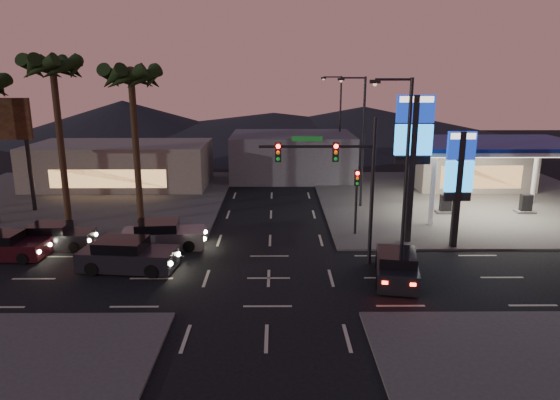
{
  "coord_description": "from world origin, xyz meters",
  "views": [
    {
      "loc": [
        0.4,
        -23.78,
        10.12
      ],
      "look_at": [
        0.62,
        4.52,
        3.0
      ],
      "focal_mm": 32.0,
      "sensor_mm": 36.0,
      "label": 1
    }
  ],
  "objects_px": {
    "car_lane_a_mid": "(4,247)",
    "suv_station": "(397,266)",
    "pylon_sign_tall": "(414,140)",
    "traffic_signal_mast": "(340,171)",
    "car_lane_b_mid": "(55,237)",
    "gas_station": "(492,147)",
    "car_lane_a_front": "(127,256)",
    "car_lane_b_front": "(162,235)",
    "pylon_sign_short": "(459,172)"
  },
  "relations": [
    {
      "from": "pylon_sign_short",
      "to": "traffic_signal_mast",
      "type": "distance_m",
      "value": 7.69
    },
    {
      "from": "car_lane_a_mid",
      "to": "pylon_sign_short",
      "type": "bearing_deg",
      "value": 3.31
    },
    {
      "from": "car_lane_a_mid",
      "to": "car_lane_b_front",
      "type": "relative_size",
      "value": 0.91
    },
    {
      "from": "car_lane_b_mid",
      "to": "gas_station",
      "type": "bearing_deg",
      "value": 13.95
    },
    {
      "from": "car_lane_b_front",
      "to": "car_lane_b_mid",
      "type": "distance_m",
      "value": 6.5
    },
    {
      "from": "pylon_sign_tall",
      "to": "car_lane_a_front",
      "type": "relative_size",
      "value": 1.69
    },
    {
      "from": "pylon_sign_short",
      "to": "suv_station",
      "type": "distance_m",
      "value": 7.6
    },
    {
      "from": "gas_station",
      "to": "car_lane_a_front",
      "type": "height_order",
      "value": "gas_station"
    },
    {
      "from": "traffic_signal_mast",
      "to": "car_lane_b_mid",
      "type": "height_order",
      "value": "traffic_signal_mast"
    },
    {
      "from": "traffic_signal_mast",
      "to": "car_lane_a_mid",
      "type": "relative_size",
      "value": 1.72
    },
    {
      "from": "traffic_signal_mast",
      "to": "car_lane_a_mid",
      "type": "distance_m",
      "value": 19.31
    },
    {
      "from": "pylon_sign_tall",
      "to": "car_lane_a_mid",
      "type": "height_order",
      "value": "pylon_sign_tall"
    },
    {
      "from": "pylon_sign_short",
      "to": "car_lane_a_mid",
      "type": "bearing_deg",
      "value": -176.69
    },
    {
      "from": "pylon_sign_short",
      "to": "car_lane_a_front",
      "type": "relative_size",
      "value": 1.32
    },
    {
      "from": "car_lane_a_front",
      "to": "car_lane_b_front",
      "type": "distance_m",
      "value": 3.68
    },
    {
      "from": "car_lane_a_mid",
      "to": "suv_station",
      "type": "distance_m",
      "value": 21.7
    },
    {
      "from": "pylon_sign_short",
      "to": "traffic_signal_mast",
      "type": "xyz_separation_m",
      "value": [
        -7.24,
        -2.51,
        0.57
      ]
    },
    {
      "from": "gas_station",
      "to": "traffic_signal_mast",
      "type": "xyz_separation_m",
      "value": [
        -12.24,
        -10.01,
        0.15
      ]
    },
    {
      "from": "pylon_sign_short",
      "to": "car_lane_a_front",
      "type": "xyz_separation_m",
      "value": [
        -18.55,
        -3.26,
        -3.88
      ]
    },
    {
      "from": "pylon_sign_short",
      "to": "car_lane_b_front",
      "type": "relative_size",
      "value": 1.36
    },
    {
      "from": "traffic_signal_mast",
      "to": "car_lane_a_mid",
      "type": "bearing_deg",
      "value": 176.91
    },
    {
      "from": "pylon_sign_tall",
      "to": "pylon_sign_short",
      "type": "bearing_deg",
      "value": -21.8
    },
    {
      "from": "traffic_signal_mast",
      "to": "car_lane_a_front",
      "type": "height_order",
      "value": "traffic_signal_mast"
    },
    {
      "from": "pylon_sign_short",
      "to": "traffic_signal_mast",
      "type": "height_order",
      "value": "traffic_signal_mast"
    },
    {
      "from": "gas_station",
      "to": "car_lane_a_front",
      "type": "bearing_deg",
      "value": -155.45
    },
    {
      "from": "gas_station",
      "to": "pylon_sign_short",
      "type": "distance_m",
      "value": 9.02
    },
    {
      "from": "gas_station",
      "to": "traffic_signal_mast",
      "type": "distance_m",
      "value": 15.82
    },
    {
      "from": "gas_station",
      "to": "traffic_signal_mast",
      "type": "bearing_deg",
      "value": -140.72
    },
    {
      "from": "car_lane_b_mid",
      "to": "suv_station",
      "type": "distance_m",
      "value": 20.06
    },
    {
      "from": "pylon_sign_short",
      "to": "car_lane_b_mid",
      "type": "bearing_deg",
      "value": 179.26
    },
    {
      "from": "car_lane_a_mid",
      "to": "gas_station",
      "type": "bearing_deg",
      "value": 16.2
    },
    {
      "from": "pylon_sign_short",
      "to": "car_lane_b_mid",
      "type": "relative_size",
      "value": 1.53
    },
    {
      "from": "gas_station",
      "to": "car_lane_a_mid",
      "type": "height_order",
      "value": "gas_station"
    },
    {
      "from": "gas_station",
      "to": "car_lane_a_mid",
      "type": "bearing_deg",
      "value": -163.8
    },
    {
      "from": "traffic_signal_mast",
      "to": "car_lane_a_front",
      "type": "bearing_deg",
      "value": -176.23
    },
    {
      "from": "traffic_signal_mast",
      "to": "suv_station",
      "type": "bearing_deg",
      "value": -38.53
    },
    {
      "from": "pylon_sign_tall",
      "to": "car_lane_a_front",
      "type": "height_order",
      "value": "pylon_sign_tall"
    },
    {
      "from": "suv_station",
      "to": "car_lane_a_front",
      "type": "bearing_deg",
      "value": 174.19
    },
    {
      "from": "pylon_sign_short",
      "to": "suv_station",
      "type": "height_order",
      "value": "pylon_sign_short"
    },
    {
      "from": "car_lane_b_front",
      "to": "suv_station",
      "type": "height_order",
      "value": "car_lane_b_front"
    },
    {
      "from": "pylon_sign_tall",
      "to": "car_lane_b_mid",
      "type": "height_order",
      "value": "pylon_sign_tall"
    },
    {
      "from": "pylon_sign_short",
      "to": "car_lane_a_front",
      "type": "height_order",
      "value": "pylon_sign_short"
    },
    {
      "from": "suv_station",
      "to": "car_lane_a_mid",
      "type": "bearing_deg",
      "value": 171.56
    },
    {
      "from": "car_lane_b_front",
      "to": "gas_station",
      "type": "bearing_deg",
      "value": 17.89
    },
    {
      "from": "car_lane_a_front",
      "to": "car_lane_b_mid",
      "type": "height_order",
      "value": "car_lane_a_front"
    },
    {
      "from": "traffic_signal_mast",
      "to": "pylon_sign_tall",
      "type": "bearing_deg",
      "value": 36.52
    },
    {
      "from": "traffic_signal_mast",
      "to": "pylon_sign_short",
      "type": "bearing_deg",
      "value": 19.13
    },
    {
      "from": "pylon_sign_short",
      "to": "traffic_signal_mast",
      "type": "bearing_deg",
      "value": -160.87
    },
    {
      "from": "pylon_sign_tall",
      "to": "traffic_signal_mast",
      "type": "distance_m",
      "value": 6.02
    },
    {
      "from": "car_lane_a_front",
      "to": "car_lane_b_front",
      "type": "bearing_deg",
      "value": 72.53
    }
  ]
}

